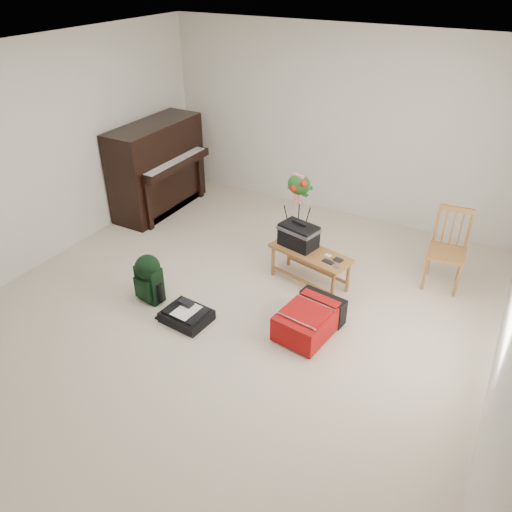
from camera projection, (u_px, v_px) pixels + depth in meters
The scene contains 11 objects.
floor at pixel (232, 310), 5.24m from camera, with size 5.00×5.50×0.01m, color beige.
ceiling at pixel (225, 59), 3.93m from camera, with size 5.00×5.50×0.01m, color white.
wall_back at pixel (338, 125), 6.64m from camera, with size 5.00×0.04×2.50m, color beige.
wall_left at pixel (41, 156), 5.62m from camera, with size 0.04×5.50×2.50m, color beige.
piano at pixel (158, 169), 7.03m from camera, with size 0.71×1.50×1.25m.
bench at pixel (301, 242), 5.48m from camera, with size 0.98×0.56×0.71m.
dining_chair at pixel (448, 250), 5.44m from camera, with size 0.42×0.42×0.90m.
red_suitcase at pixel (311, 317), 4.90m from camera, with size 0.54×0.74×0.29m.
black_duffel at pixel (187, 315), 5.07m from camera, with size 0.49×0.41×0.19m.
green_backpack at pixel (148, 276), 5.25m from camera, with size 0.30×0.27×0.55m.
flower_stand at pixel (297, 217), 5.88m from camera, with size 0.42×0.42×1.12m.
Camera 1 is at (2.24, -3.52, 3.24)m, focal length 35.00 mm.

